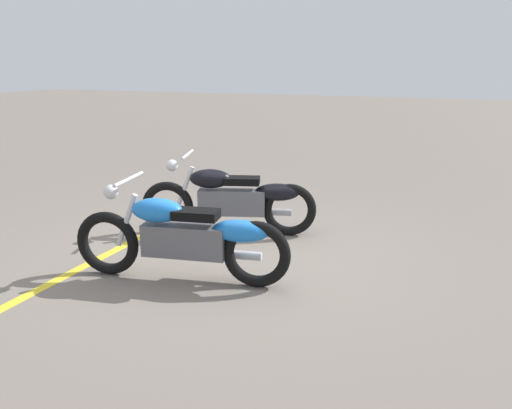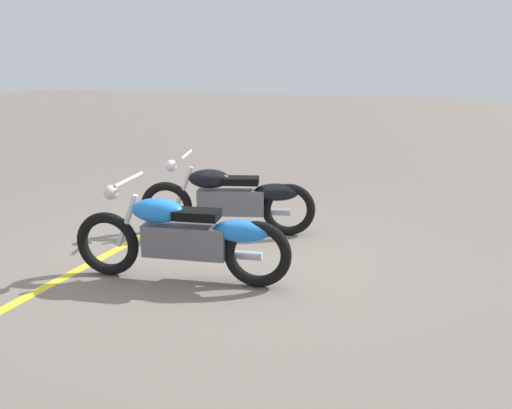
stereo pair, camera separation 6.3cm
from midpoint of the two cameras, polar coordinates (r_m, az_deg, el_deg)
ground_plane at (r=5.98m, az=-4.78°, el=-5.56°), size 60.00×60.00×0.00m
motorcycle_bright_foreground at (r=5.18m, az=-8.07°, el=-3.54°), size 2.21×0.72×1.04m
motorcycle_dark_foreground at (r=6.57m, az=-2.97°, el=0.62°), size 2.16×0.87×1.04m
parking_stripe_near at (r=6.09m, az=-17.30°, el=-5.80°), size 0.14×3.20×0.01m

